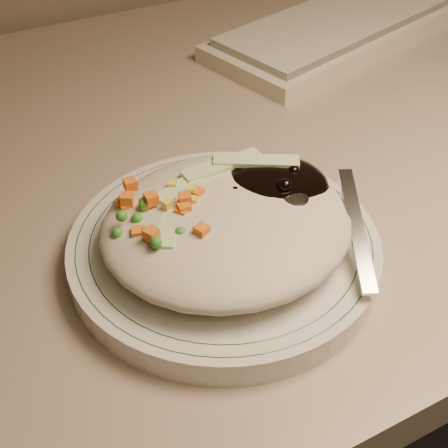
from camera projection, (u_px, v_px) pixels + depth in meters
name	position (u px, v px, depth m)	size (l,w,h in m)	color
desk	(207.00, 275.00, 0.76)	(1.40, 0.70, 0.74)	gray
plate	(224.00, 249.00, 0.49)	(0.24, 0.24, 0.02)	silver
plate_rim	(224.00, 240.00, 0.48)	(0.23, 0.23, 0.00)	#144723
meal	(230.00, 217.00, 0.47)	(0.21, 0.19, 0.05)	#BFB39A
keyboard	(352.00, 22.00, 0.82)	(0.44, 0.25, 0.03)	beige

